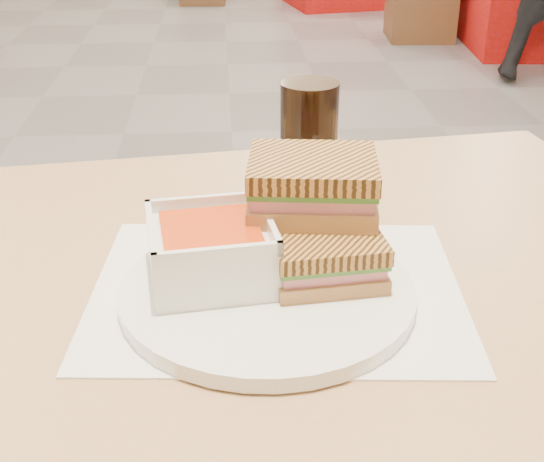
{
  "coord_description": "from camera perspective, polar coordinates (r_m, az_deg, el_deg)",
  "views": [
    {
      "loc": [
        -0.03,
        -2.64,
        1.15
      ],
      "look_at": [
        0.01,
        -2.0,
        0.82
      ],
      "focal_mm": 48.39,
      "sensor_mm": 36.0,
      "label": 1
    }
  ],
  "objects": [
    {
      "name": "main_table",
      "position": [
        0.86,
        -7.0,
        -9.78
      ],
      "size": [
        1.28,
        0.84,
        0.75
      ],
      "color": "tan",
      "rests_on": "ground"
    },
    {
      "name": "tray_liner",
      "position": [
        0.76,
        0.37,
        -4.56
      ],
      "size": [
        0.4,
        0.32,
        0.0
      ],
      "color": "white",
      "rests_on": "main_table"
    },
    {
      "name": "plate",
      "position": [
        0.74,
        -0.37,
        -4.76
      ],
      "size": [
        0.3,
        0.3,
        0.02
      ],
      "color": "white",
      "rests_on": "tray_liner"
    },
    {
      "name": "soup_bowl",
      "position": [
        0.74,
        -4.74,
        -1.66
      ],
      "size": [
        0.14,
        0.14,
        0.07
      ],
      "color": "white",
      "rests_on": "plate"
    },
    {
      "name": "panini_lower",
      "position": [
        0.74,
        4.2,
        -2.01
      ],
      "size": [
        0.12,
        0.1,
        0.05
      ],
      "color": "tan",
      "rests_on": "plate"
    },
    {
      "name": "panini_upper",
      "position": [
        0.76,
        3.16,
        3.63
      ],
      "size": [
        0.14,
        0.12,
        0.06
      ],
      "color": "tan",
      "rests_on": "panini_lower"
    },
    {
      "name": "cola_glass",
      "position": [
        0.93,
        2.87,
        6.86
      ],
      "size": [
        0.07,
        0.07,
        0.16
      ],
      "color": "black",
      "rests_on": "main_table"
    },
    {
      "name": "bg_chair_1l",
      "position": [
        5.42,
        11.52,
        17.04
      ],
      "size": [
        0.47,
        0.47,
        0.49
      ],
      "color": "brown",
      "rests_on": "ground"
    }
  ]
}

